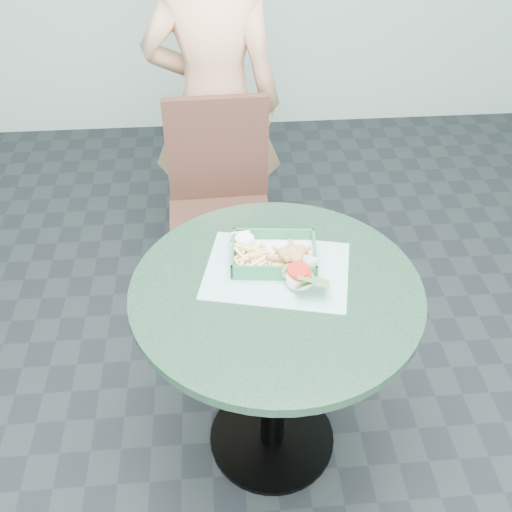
{
  "coord_description": "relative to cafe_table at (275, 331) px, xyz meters",
  "views": [
    {
      "loc": [
        -0.16,
        -1.26,
        1.95
      ],
      "look_at": [
        -0.05,
        0.1,
        0.81
      ],
      "focal_mm": 42.0,
      "sensor_mm": 36.0,
      "label": 1
    }
  ],
  "objects": [
    {
      "name": "placemat",
      "position": [
        0.01,
        0.07,
        0.17
      ],
      "size": [
        0.48,
        0.4,
        0.0
      ],
      "primitive_type": "cube",
      "rotation": [
        0.0,
        0.0,
        -0.23
      ],
      "color": "#8CBFB8",
      "rests_on": "cafe_table"
    },
    {
      "name": "fries_pile",
      "position": [
        -0.07,
        0.09,
        0.21
      ],
      "size": [
        0.1,
        0.11,
        0.04
      ],
      "primitive_type": null,
      "rotation": [
        0.0,
        0.0,
        -0.0
      ],
      "color": "#FFD780",
      "rests_on": "food_basket"
    },
    {
      "name": "floor",
      "position": [
        0.0,
        0.0,
        -0.58
      ],
      "size": [
        4.0,
        5.0,
        0.02
      ],
      "primitive_type": "cube",
      "color": "#303335",
      "rests_on": "ground"
    },
    {
      "name": "garnish_cup",
      "position": [
        0.08,
        -0.0,
        0.21
      ],
      "size": [
        0.11,
        0.11,
        0.05
      ],
      "rotation": [
        0.0,
        0.0,
        0.08
      ],
      "color": "white",
      "rests_on": "food_basket"
    },
    {
      "name": "dining_chair",
      "position": [
        -0.15,
        0.82,
        -0.05
      ],
      "size": [
        0.42,
        0.42,
        0.93
      ],
      "rotation": [
        0.0,
        0.0,
        0.03
      ],
      "color": "#533222",
      "rests_on": "floor"
    },
    {
      "name": "crab_sandwich",
      "position": [
        0.06,
        0.08,
        0.22
      ],
      "size": [
        0.12,
        0.12,
        0.07
      ],
      "rotation": [
        0.0,
        0.0,
        0.16
      ],
      "color": "gold",
      "rests_on": "food_basket"
    },
    {
      "name": "diner_person",
      "position": [
        -0.15,
        1.12,
        0.27
      ],
      "size": [
        0.65,
        0.46,
        1.7
      ],
      "primitive_type": "imported",
      "rotation": [
        0.0,
        0.0,
        3.05
      ],
      "color": "tan",
      "rests_on": "floor"
    },
    {
      "name": "sauce_ramekin",
      "position": [
        -0.08,
        0.15,
        0.22
      ],
      "size": [
        0.06,
        0.06,
        0.03
      ],
      "rotation": [
        0.0,
        0.0,
        -0.13
      ],
      "color": "silver",
      "rests_on": "food_basket"
    },
    {
      "name": "cafe_table",
      "position": [
        0.0,
        0.0,
        0.0
      ],
      "size": [
        0.86,
        0.86,
        0.75
      ],
      "color": "black",
      "rests_on": "floor"
    },
    {
      "name": "food_basket",
      "position": [
        0.0,
        0.11,
        0.19
      ],
      "size": [
        0.25,
        0.18,
        0.05
      ],
      "rotation": [
        0.0,
        0.0,
        -0.1
      ],
      "color": "#246F43",
      "rests_on": "placemat"
    }
  ]
}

